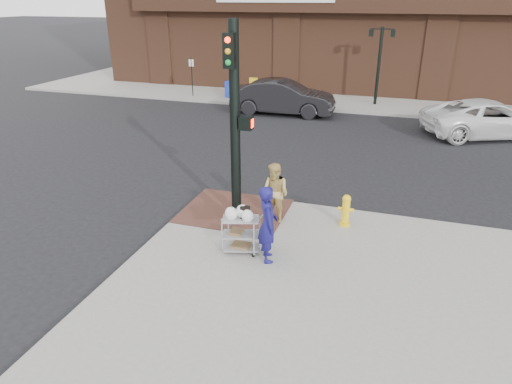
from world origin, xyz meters
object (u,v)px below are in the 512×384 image
(lamp_post, at_px, (379,58))
(sedan_dark, at_px, (283,97))
(traffic_signal_pole, at_px, (235,117))
(woman_blue, at_px, (268,224))
(pedestrian_tan, at_px, (275,193))
(fire_hydrant, at_px, (346,210))
(minivan_white, at_px, (490,118))
(utility_cart, at_px, (241,231))

(lamp_post, distance_m, sedan_dark, 5.70)
(traffic_signal_pole, xyz_separation_m, woman_blue, (1.46, -1.99, -1.79))
(pedestrian_tan, height_order, fire_hydrant, pedestrian_tan)
(lamp_post, height_order, pedestrian_tan, lamp_post)
(pedestrian_tan, bearing_deg, traffic_signal_pole, -162.05)
(woman_blue, relative_size, minivan_white, 0.32)
(utility_cart, distance_m, fire_hydrant, 2.95)
(woman_blue, bearing_deg, pedestrian_tan, -13.64)
(sedan_dark, bearing_deg, woman_blue, -168.59)
(lamp_post, distance_m, utility_cart, 17.26)
(pedestrian_tan, height_order, sedan_dark, pedestrian_tan)
(sedan_dark, relative_size, fire_hydrant, 6.13)
(sedan_dark, relative_size, utility_cart, 4.59)
(pedestrian_tan, distance_m, utility_cart, 1.80)
(fire_hydrant, bearing_deg, woman_blue, -123.08)
(minivan_white, distance_m, fire_hydrant, 11.66)
(utility_cart, bearing_deg, pedestrian_tan, 79.66)
(minivan_white, xyz_separation_m, utility_cart, (-6.81, -12.72, -0.11))
(pedestrian_tan, relative_size, minivan_white, 0.28)
(minivan_white, height_order, fire_hydrant, minivan_white)
(utility_cart, xyz_separation_m, fire_hydrant, (2.12, 2.05, -0.08))
(sedan_dark, distance_m, utility_cart, 14.15)
(pedestrian_tan, bearing_deg, fire_hydrant, 32.28)
(woman_blue, xyz_separation_m, utility_cart, (-0.68, 0.15, -0.37))
(pedestrian_tan, xyz_separation_m, sedan_dark, (-3.01, 12.14, -0.08))
(pedestrian_tan, xyz_separation_m, utility_cart, (-0.32, -1.75, -0.27))
(pedestrian_tan, xyz_separation_m, minivan_white, (6.50, 10.97, -0.16))
(lamp_post, xyz_separation_m, minivan_white, (5.11, -4.34, -1.84))
(lamp_post, relative_size, utility_cart, 3.51)
(traffic_signal_pole, xyz_separation_m, pedestrian_tan, (1.09, -0.09, -1.89))
(lamp_post, xyz_separation_m, traffic_signal_pole, (-2.48, -15.23, 0.21))
(minivan_white, distance_m, utility_cart, 14.43)
(sedan_dark, xyz_separation_m, minivan_white, (9.51, -1.17, -0.08))
(pedestrian_tan, distance_m, sedan_dark, 12.51)
(woman_blue, height_order, fire_hydrant, woman_blue)
(traffic_signal_pole, relative_size, woman_blue, 2.81)
(lamp_post, relative_size, sedan_dark, 0.76)
(sedan_dark, bearing_deg, minivan_white, -99.10)
(traffic_signal_pole, height_order, fire_hydrant, traffic_signal_pole)
(traffic_signal_pole, distance_m, sedan_dark, 12.36)
(woman_blue, xyz_separation_m, fire_hydrant, (1.44, 2.20, -0.45))
(pedestrian_tan, relative_size, sedan_dark, 0.30)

